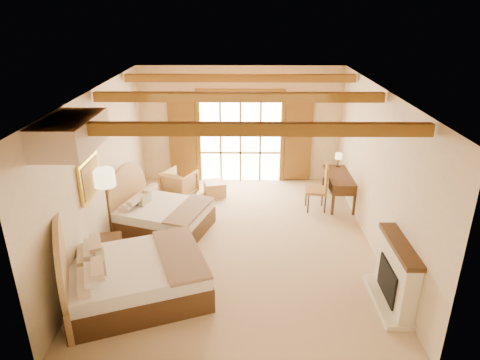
{
  "coord_description": "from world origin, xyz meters",
  "views": [
    {
      "loc": [
        0.11,
        -7.92,
        4.68
      ],
      "look_at": [
        0.02,
        0.2,
        1.33
      ],
      "focal_mm": 32.0,
      "sensor_mm": 36.0,
      "label": 1
    }
  ],
  "objects_px": {
    "armchair": "(179,184)",
    "bed_near": "(126,274)",
    "bed_far": "(157,214)",
    "desk": "(338,188)",
    "nightstand": "(109,252)"
  },
  "relations": [
    {
      "from": "bed_far",
      "to": "bed_near",
      "type": "bearing_deg",
      "value": -73.38
    },
    {
      "from": "bed_near",
      "to": "desk",
      "type": "height_order",
      "value": "bed_near"
    },
    {
      "from": "armchair",
      "to": "nightstand",
      "type": "bearing_deg",
      "value": 101.59
    },
    {
      "from": "bed_near",
      "to": "armchair",
      "type": "relative_size",
      "value": 3.64
    },
    {
      "from": "bed_far",
      "to": "armchair",
      "type": "distance_m",
      "value": 1.79
    },
    {
      "from": "bed_near",
      "to": "nightstand",
      "type": "distance_m",
      "value": 1.14
    },
    {
      "from": "bed_near",
      "to": "nightstand",
      "type": "height_order",
      "value": "bed_near"
    },
    {
      "from": "nightstand",
      "to": "desk",
      "type": "distance_m",
      "value": 5.71
    },
    {
      "from": "nightstand",
      "to": "armchair",
      "type": "height_order",
      "value": "armchair"
    },
    {
      "from": "desk",
      "to": "bed_near",
      "type": "bearing_deg",
      "value": -138.96
    },
    {
      "from": "armchair",
      "to": "bed_near",
      "type": "bearing_deg",
      "value": 113.12
    },
    {
      "from": "desk",
      "to": "nightstand",
      "type": "bearing_deg",
      "value": -150.24
    },
    {
      "from": "bed_near",
      "to": "nightstand",
      "type": "bearing_deg",
      "value": 101.7
    },
    {
      "from": "bed_far",
      "to": "desk",
      "type": "distance_m",
      "value": 4.51
    },
    {
      "from": "armchair",
      "to": "desk",
      "type": "relative_size",
      "value": 0.55
    }
  ]
}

